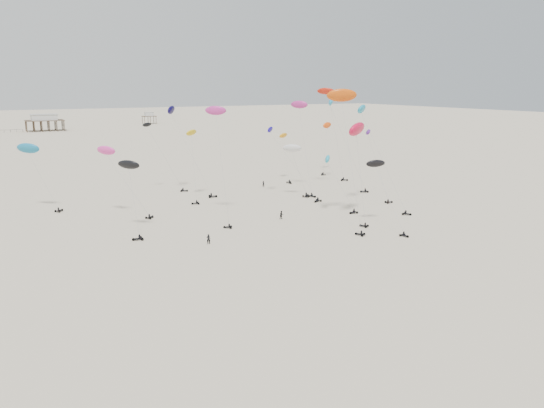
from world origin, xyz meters
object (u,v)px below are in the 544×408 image
rig_0 (370,128)px  pavilion_main (45,124)px  pavilion_small (149,119)px  rig_4 (302,124)px  spectator_0 (209,244)px  rig_9 (192,150)px

rig_0 → pavilion_main: bearing=-104.7°
pavilion_small → rig_4: size_ratio=0.39×
pavilion_small → spectator_0: (-69.36, -286.71, -3.49)m
rig_0 → spectator_0: rig_0 is taller
pavilion_main → rig_0: (42.21, -246.48, 13.09)m
pavilion_main → rig_9: bearing=-87.1°
rig_0 → rig_4: (-3.32, 22.40, -0.60)m
pavilion_main → spectator_0: size_ratio=10.22×
rig_0 → rig_4: bearing=-106.0°
rig_0 → rig_4: rig_4 is taller
rig_9 → spectator_0: 38.87m
pavilion_main → spectator_0: bearing=-89.9°
pavilion_main → pavilion_small: pavilion_main is taller
rig_0 → rig_9: bearing=-63.6°
pavilion_small → rig_0: size_ratio=0.38×
rig_4 → spectator_0: rig_4 is taller
rig_0 → rig_9: (-31.14, 25.39, -5.78)m
rig_4 → rig_9: (-27.81, 2.99, -5.18)m
pavilion_small → spectator_0: 295.00m
rig_9 → rig_4: bearing=-85.1°
pavilion_small → rig_0: 278.21m
pavilion_main → pavilion_small: (70.00, 30.00, -0.74)m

